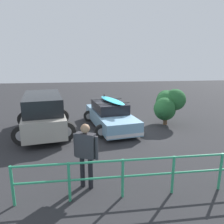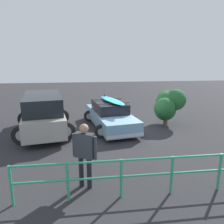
% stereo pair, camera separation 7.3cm
% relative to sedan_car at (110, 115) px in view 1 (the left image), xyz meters
% --- Properties ---
extents(ground_plane, '(44.00, 44.00, 0.02)m').
position_rel_sedan_car_xyz_m(ground_plane, '(-0.56, 0.36, -0.63)').
color(ground_plane, '#28282B').
rests_on(ground_plane, ground).
extents(sedan_car, '(2.75, 4.69, 1.58)m').
position_rel_sedan_car_xyz_m(sedan_car, '(0.00, 0.00, 0.00)').
color(sedan_car, '#729EBC').
rests_on(sedan_car, ground).
extents(suv_car, '(3.04, 4.59, 1.85)m').
position_rel_sedan_car_xyz_m(suv_car, '(3.24, 0.50, 0.33)').
color(suv_car, '#9E998E').
rests_on(suv_car, ground).
extents(person_bystander, '(0.65, 0.42, 1.84)m').
position_rel_sedan_car_xyz_m(person_bystander, '(1.32, 5.36, 0.48)').
color(person_bystander, black).
rests_on(person_bystander, ground).
extents(railing_fence, '(8.08, 0.08, 1.06)m').
position_rel_sedan_car_xyz_m(railing_fence, '(-0.92, 5.92, 0.07)').
color(railing_fence, '#2D9366').
rests_on(railing_fence, ground).
extents(bush_near_left, '(1.74, 1.85, 1.93)m').
position_rel_sedan_car_xyz_m(bush_near_left, '(-3.05, -0.06, 0.47)').
color(bush_near_left, brown).
rests_on(bush_near_left, ground).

